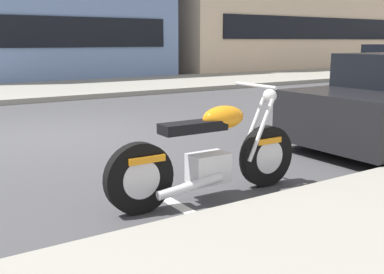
% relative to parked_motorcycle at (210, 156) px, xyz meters
% --- Properties ---
extents(ground_plane, '(260.00, 260.00, 0.00)m').
position_rel_parked_motorcycle_xyz_m(ground_plane, '(-0.40, 3.92, -0.44)').
color(ground_plane, '#3D3D3F').
extents(sidewalk_far_curb, '(120.00, 5.00, 0.14)m').
position_rel_parked_motorcycle_xyz_m(sidewalk_far_curb, '(11.60, 10.79, -0.37)').
color(sidewalk_far_curb, gray).
rests_on(sidewalk_far_curb, ground).
extents(parking_stall_stripe, '(0.12, 2.20, 0.01)m').
position_rel_parked_motorcycle_xyz_m(parking_stall_stripe, '(-0.40, 0.16, -0.43)').
color(parking_stall_stripe, silver).
rests_on(parking_stall_stripe, ground).
extents(parked_motorcycle, '(2.20, 0.62, 1.13)m').
position_rel_parked_motorcycle_xyz_m(parked_motorcycle, '(0.00, 0.00, 0.00)').
color(parked_motorcycle, black).
rests_on(parked_motorcycle, ground).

